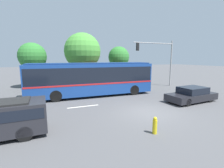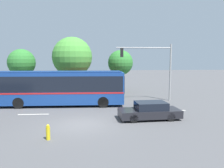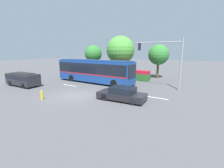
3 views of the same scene
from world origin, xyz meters
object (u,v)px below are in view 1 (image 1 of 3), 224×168
Objects in this scene: sedan_foreground at (192,95)px; street_tree_centre at (83,51)px; fire_hydrant at (155,126)px; traffic_light_pole at (161,56)px; city_bus at (92,77)px; street_tree_left at (32,57)px; street_tree_right at (119,57)px.

street_tree_centre is at bearing -64.63° from sedan_foreground.
fire_hydrant is (0.20, -15.83, -4.19)m from street_tree_centre.
fire_hydrant is at bearing 50.74° from traffic_light_pole.
street_tree_centre is (-6.75, 12.09, 4.01)m from sedan_foreground.
traffic_light_pole reaches higher than fire_hydrant.
sedan_foreground is (7.27, -5.26, -1.25)m from city_bus.
street_tree_left is 12.41m from street_tree_right.
fire_hydrant is at bearing -84.33° from city_bus.
street_tree_right is at bearing 15.96° from street_tree_centre.
street_tree_right is 6.44× the size of fire_hydrant.
street_tree_centre is (6.16, -0.23, 0.72)m from street_tree_left.
city_bus is 11.06m from street_tree_right.
street_tree_left reaches higher than city_bus.
city_bus is 9.06m from sedan_foreground.
street_tree_left is (-15.15, 5.31, -0.07)m from traffic_light_pole.
street_tree_centre reaches higher than fire_hydrant.
street_tree_centre is at bearing 86.77° from city_bus.
traffic_light_pole reaches higher than street_tree_left.
city_bus is 9.26m from street_tree_left.
street_tree_left reaches higher than street_tree_right.
street_tree_right reaches higher than sedan_foreground.
fire_hydrant is at bearing -108.70° from street_tree_right.
city_bus is 13.91× the size of fire_hydrant.
street_tree_centre is 8.19× the size of fire_hydrant.
sedan_foreground is 0.64× the size of street_tree_centre.
traffic_light_pole is 1.06× the size of street_tree_left.
city_bus is 2.64× the size of sedan_foreground.
street_tree_centre reaches higher than city_bus.
street_tree_left is 6.20m from street_tree_centre.
fire_hydrant is (-6.55, -3.75, -0.18)m from sedan_foreground.
street_tree_left is at bearing -47.47° from sedan_foreground.
city_bus is at bearing -94.33° from street_tree_centre.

